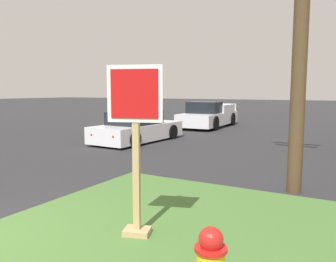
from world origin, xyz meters
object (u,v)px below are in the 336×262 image
(pickup_truck_white, at_px, (208,116))
(parked_sedan_white, at_px, (137,128))
(manhole_cover, at_px, (158,180))
(stop_sign, at_px, (136,153))

(pickup_truck_white, bearing_deg, parked_sedan_white, -93.10)
(parked_sedan_white, bearing_deg, manhole_cover, -51.06)
(manhole_cover, relative_size, parked_sedan_white, 0.16)
(manhole_cover, height_order, pickup_truck_white, pickup_truck_white)
(parked_sedan_white, bearing_deg, stop_sign, -55.46)
(parked_sedan_white, relative_size, pickup_truck_white, 0.86)
(stop_sign, relative_size, pickup_truck_white, 0.46)
(stop_sign, xyz_separation_m, parked_sedan_white, (-5.33, 7.74, -0.70))
(pickup_truck_white, bearing_deg, stop_sign, -70.95)
(stop_sign, distance_m, pickup_truck_white, 15.24)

